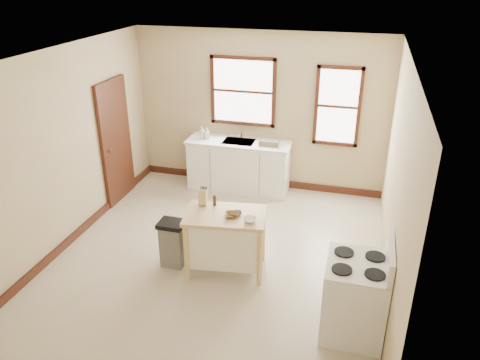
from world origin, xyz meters
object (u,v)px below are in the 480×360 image
Objects in this scene: dish_rack at (270,143)px; kitchen_island at (226,242)px; pepper_grinder at (214,200)px; trash_bin at (173,243)px; soap_bottle_b at (207,133)px; bowl_c at (250,220)px; knife_block at (203,198)px; gas_stove at (356,288)px; bowl_a at (231,215)px; soap_bottle_a at (202,133)px; bowl_b at (236,213)px.

kitchen_island is at bearing -96.69° from dish_rack.
pepper_grinder reaches higher than trash_bin.
pepper_grinder is (0.88, -2.28, -0.09)m from soap_bottle_b.
bowl_c is (0.35, -0.11, 0.45)m from kitchen_island.
trash_bin is (-0.37, -0.25, -0.62)m from knife_block.
knife_block is 0.78m from bowl_c.
kitchen_island is 1.86m from gas_stove.
soap_bottle_b is at bearing 115.24° from bowl_a.
soap_bottle_b is at bearing 98.28° from trash_bin.
bowl_a is at bearing -30.66° from knife_block.
knife_block is at bearing 34.83° from trash_bin.
dish_rack is 0.36× the size of kitchen_island.
soap_bottle_a is 1.53× the size of pepper_grinder.
dish_rack is 2.54m from bowl_c.
kitchen_island is 0.74m from trash_bin.
dish_rack is at bearing 82.65° from pepper_grinder.
knife_block reaches higher than trash_bin.
soap_bottle_a is at bearing 132.15° from gas_stove.
dish_rack is at bearing 72.27° from trash_bin.
knife_block is (-0.36, 0.17, 0.53)m from kitchen_island.
gas_stove is at bearing -23.40° from bowl_a.
soap_bottle_a is 1.39× the size of bowl_c.
gas_stove is (1.70, -0.74, 0.16)m from kitchen_island.
soap_bottle_b is 0.30× the size of trash_bin.
pepper_grinder is at bearing -92.90° from soap_bottle_b.
dish_rack is 2.48m from kitchen_island.
soap_bottle_b is 0.17× the size of gas_stove.
soap_bottle_a reaches higher than trash_bin.
knife_block reaches higher than dish_rack.
kitchen_island is 0.66m from knife_block.
soap_bottle_b is at bearing 111.19° from pepper_grinder.
gas_stove is at bearing -26.00° from pepper_grinder.
trash_bin is (-0.81, -2.50, -0.63)m from dish_rack.
bowl_c is at bearing -26.74° from knife_block.
trash_bin is (-0.87, -0.10, -0.54)m from bowl_b.
kitchen_island is 5.66× the size of bowl_a.
knife_block reaches higher than kitchen_island.
soap_bottle_b is 2.96m from bowl_c.
knife_block reaches higher than bowl_c.
kitchen_island is 5.22× the size of knife_block.
soap_bottle_a is 2.80m from bowl_a.
bowl_b is (0.14, 0.02, 0.44)m from kitchen_island.
soap_bottle_a is 0.20× the size of gas_stove.
soap_bottle_a reaches higher than knife_block.
gas_stove reaches higher than pepper_grinder.
knife_block is (0.73, -2.29, -0.07)m from soap_bottle_b.
gas_stove reaches higher than bowl_b.
bowl_c is 0.14× the size of gas_stove.
knife_block is at bearing 156.12° from gas_stove.
dish_rack is at bearing 80.05° from kitchen_island.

